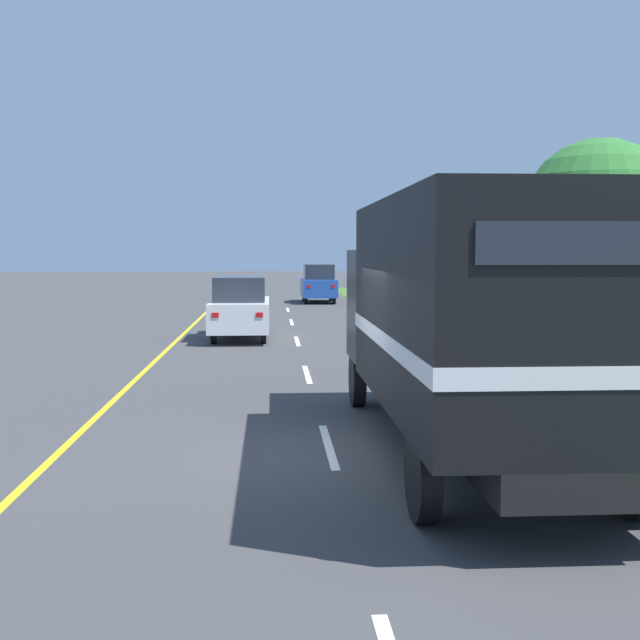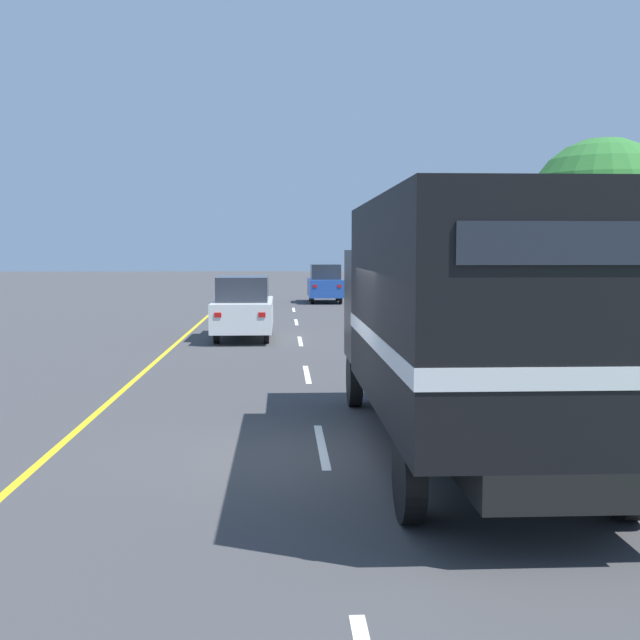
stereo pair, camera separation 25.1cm
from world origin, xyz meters
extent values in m
plane|color=#3D3D3F|center=(0.00, 0.00, 0.00)|extent=(200.00, 200.00, 0.00)
cube|color=yellow|center=(-3.70, 17.03, 0.00)|extent=(0.12, 65.23, 0.01)
cube|color=white|center=(0.00, 0.51, 0.00)|extent=(0.12, 2.60, 0.01)
cube|color=white|center=(0.00, 7.11, 0.00)|extent=(0.12, 2.60, 0.01)
cube|color=white|center=(0.00, 13.71, 0.00)|extent=(0.12, 2.60, 0.01)
cube|color=white|center=(0.00, 20.31, 0.00)|extent=(0.12, 2.60, 0.01)
cube|color=white|center=(0.00, 26.91, 0.00)|extent=(0.12, 2.60, 0.01)
cylinder|color=black|center=(0.72, 3.40, 0.50)|extent=(0.22, 1.00, 1.00)
cylinder|color=black|center=(2.95, 3.40, 0.50)|extent=(0.22, 1.00, 1.00)
cylinder|color=black|center=(0.72, -2.72, 0.50)|extent=(0.22, 1.00, 1.00)
cylinder|color=black|center=(2.95, -2.72, 0.50)|extent=(0.22, 1.00, 1.00)
cube|color=black|center=(1.84, 0.00, 0.68)|extent=(1.43, 8.17, 0.36)
cube|color=black|center=(1.84, -1.05, 2.11)|extent=(2.59, 6.07, 2.51)
cube|color=white|center=(1.84, -1.05, 1.68)|extent=(2.61, 6.09, 0.20)
cube|color=#232833|center=(1.84, -4.10, 2.81)|extent=(1.94, 0.03, 0.36)
cube|color=black|center=(1.84, 3.04, 1.81)|extent=(2.49, 2.10, 1.90)
cube|color=#283342|center=(1.84, 4.10, 2.05)|extent=(2.20, 0.03, 0.85)
cylinder|color=black|center=(-2.49, 15.98, 0.33)|extent=(0.16, 0.66, 0.66)
cylinder|color=black|center=(-1.02, 15.98, 0.33)|extent=(0.16, 0.66, 0.66)
cylinder|color=black|center=(-2.49, 13.20, 0.33)|extent=(0.16, 0.66, 0.66)
cylinder|color=black|center=(-1.02, 13.20, 0.33)|extent=(0.16, 0.66, 0.66)
cube|color=white|center=(-1.76, 14.59, 0.77)|extent=(1.80, 4.50, 0.88)
cube|color=#282D38|center=(-1.76, 14.41, 1.58)|extent=(1.55, 2.47, 0.75)
cube|color=red|center=(-2.39, 12.33, 0.92)|extent=(0.20, 0.03, 0.14)
cube|color=red|center=(-1.13, 12.33, 0.92)|extent=(0.20, 0.03, 0.14)
cylinder|color=black|center=(1.03, 33.59, 0.33)|extent=(0.16, 0.66, 0.66)
cylinder|color=black|center=(2.51, 33.59, 0.33)|extent=(0.16, 0.66, 0.66)
cylinder|color=black|center=(1.03, 31.09, 0.33)|extent=(0.16, 0.66, 0.66)
cylinder|color=black|center=(2.51, 31.09, 0.33)|extent=(0.16, 0.66, 0.66)
cube|color=#234CAD|center=(1.77, 32.34, 0.79)|extent=(1.80, 4.03, 0.93)
cube|color=#282D38|center=(1.77, 32.18, 1.65)|extent=(1.55, 2.22, 0.79)
cube|color=red|center=(1.14, 30.31, 0.96)|extent=(0.20, 0.03, 0.14)
cube|color=red|center=(2.40, 30.31, 0.96)|extent=(0.20, 0.03, 0.14)
cylinder|color=#9E9EA3|center=(4.85, 6.87, 1.39)|extent=(0.09, 0.09, 2.77)
cylinder|color=#9E9EA3|center=(6.32, 6.87, 1.39)|extent=(0.09, 0.09, 2.77)
cube|color=brown|center=(5.58, 6.87, 2.16)|extent=(2.10, 0.06, 1.22)
cube|color=brown|center=(6.30, 6.87, 2.95)|extent=(0.67, 0.06, 0.32)
cube|color=silver|center=(5.58, 6.84, 2.16)|extent=(1.64, 0.02, 0.22)
cylinder|color=brown|center=(8.79, 12.49, 1.04)|extent=(0.28, 0.28, 2.08)
sphere|color=#2D702D|center=(8.79, 12.49, 3.83)|extent=(4.39, 4.39, 4.39)
cylinder|color=brown|center=(9.01, 22.16, 0.85)|extent=(0.32, 0.32, 1.69)
sphere|color=#2D702D|center=(9.01, 22.16, 3.17)|extent=(3.70, 3.70, 3.70)
cylinder|color=brown|center=(9.72, 31.84, 0.95)|extent=(0.26, 0.26, 1.91)
sphere|color=#236023|center=(9.72, 31.84, 3.65)|extent=(4.37, 4.37, 4.37)
cylinder|color=white|center=(4.40, 2.10, 0.47)|extent=(0.07, 0.07, 0.95)
cylinder|color=orange|center=(4.40, 2.10, 0.74)|extent=(0.08, 0.08, 0.10)
camera|label=1|loc=(-0.81, -10.58, 2.74)|focal=45.00mm
camera|label=2|loc=(-0.55, -10.59, 2.74)|focal=45.00mm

